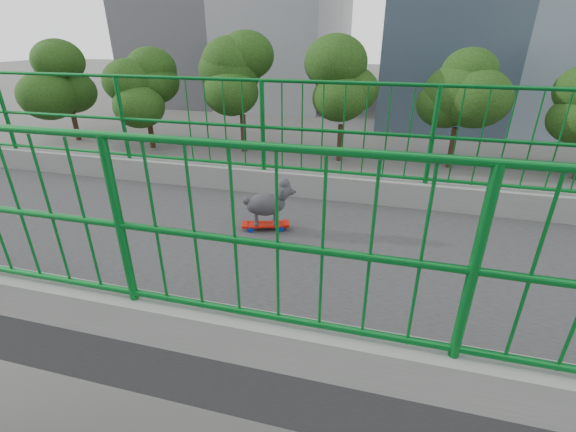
{
  "coord_description": "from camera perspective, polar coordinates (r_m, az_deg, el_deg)",
  "views": [
    {
      "loc": [
        3.18,
        -0.47,
        8.91
      ],
      "look_at": [
        -1.09,
        -1.59,
        6.82
      ],
      "focal_mm": 24.22,
      "sensor_mm": 36.0,
      "label": 1
    }
  ],
  "objects": [
    {
      "name": "street_trees",
      "position": [
        29.55,
        18.26,
        15.96
      ],
      "size": [
        5.3,
        60.4,
        7.26
      ],
      "color": "black",
      "rests_on": "ground"
    },
    {
      "name": "car_5",
      "position": [
        12.36,
        7.63,
        -16.77
      ],
      "size": [
        1.42,
        4.06,
        1.34
      ],
      "primitive_type": "imported",
      "color": "black",
      "rests_on": "ground"
    },
    {
      "name": "footbridge",
      "position": [
        4.89,
        16.57,
        -25.05
      ],
      "size": [
        3.0,
        24.0,
        7.0
      ],
      "color": "#2D2D2F",
      "rests_on": "ground"
    },
    {
      "name": "skateboard",
      "position": [
        4.15,
        -3.29,
        -1.32
      ],
      "size": [
        0.29,
        0.52,
        0.07
      ],
      "rotation": [
        0.0,
        0.0,
        0.31
      ],
      "color": "red",
      "rests_on": "footbridge"
    },
    {
      "name": "poodle",
      "position": [
        4.04,
        -2.96,
        2.02
      ],
      "size": [
        0.33,
        0.53,
        0.46
      ],
      "rotation": [
        0.0,
        0.0,
        0.31
      ],
      "color": "#312F35",
      "rests_on": "skateboard"
    },
    {
      "name": "road",
      "position": [
        18.47,
        14.35,
        -4.37
      ],
      "size": [
        18.0,
        90.0,
        0.02
      ],
      "primitive_type": "cube",
      "color": "black",
      "rests_on": "ground"
    },
    {
      "name": "railing",
      "position": [
        3.63,
        20.42,
        -4.21
      ],
      "size": [
        3.0,
        24.0,
        1.42
      ],
      "color": "gray",
      "rests_on": "footbridge"
    }
  ]
}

